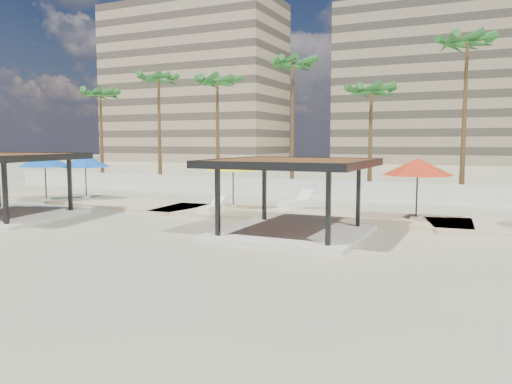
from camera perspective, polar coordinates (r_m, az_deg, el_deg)
ground at (r=20.01m, az=-7.05°, el=-5.24°), size 200.00×200.00×0.00m
promenade at (r=26.02m, az=5.70°, el=-2.54°), size 44.45×7.97×0.24m
boundary_wall at (r=34.44m, az=7.10°, el=0.37°), size 56.00×0.30×1.20m
building_west at (r=100.23m, az=-7.11°, el=12.26°), size 34.00×16.00×32.40m
building_mid at (r=95.47m, az=21.22°, el=11.65°), size 38.00×16.00×30.40m
pavilion_central at (r=20.31m, az=4.11°, el=0.23°), size 6.14×6.14×3.10m
pavilion_west at (r=27.74m, az=-27.16°, el=1.24°), size 7.33×7.33×3.22m
umbrella_a at (r=33.43m, az=-22.99°, el=3.36°), size 4.19×4.19×2.90m
umbrella_b at (r=27.63m, az=-2.64°, el=3.23°), size 3.66×3.66×2.80m
umbrella_c at (r=24.21m, az=17.99°, el=2.72°), size 3.92×3.92×2.86m
umbrella_f at (r=33.90m, az=-18.93°, el=3.33°), size 3.19×3.19×2.77m
lounger_a at (r=26.19m, az=-5.04°, el=-1.82°), size 0.70×1.98×0.74m
lounger_b at (r=27.82m, az=4.64°, el=-1.29°), size 1.44×2.54×0.92m
palm_a at (r=47.16m, az=-17.37°, el=10.32°), size 3.00×3.00×8.92m
palm_b at (r=43.83m, az=-11.09°, el=12.18°), size 3.00×3.00×10.00m
palm_c at (r=40.06m, az=-4.45°, el=12.03°), size 3.00×3.00×9.36m
palm_d at (r=38.40m, az=4.22°, el=13.82°), size 3.00×3.00×10.44m
palm_e at (r=36.00m, az=13.05°, el=10.82°), size 3.00×3.00×8.17m
palm_f at (r=35.80m, az=22.99°, el=14.84°), size 3.00×3.00×11.01m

